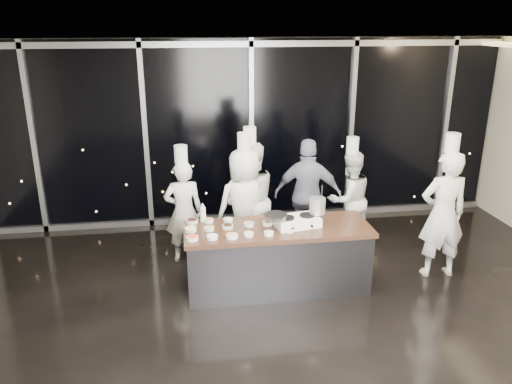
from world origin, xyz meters
TOP-DOWN VIEW (x-y plane):
  - ground at (0.00, 0.00)m, footprint 9.00×9.00m
  - room_shell at (0.18, 0.00)m, footprint 9.02×7.02m
  - window_wall at (0.00, 3.43)m, footprint 8.90×0.11m
  - demo_counter at (0.00, 0.90)m, footprint 2.46×0.86m
  - stove at (0.26, 0.90)m, footprint 0.63×0.45m
  - frying_pan at (-0.04, 0.87)m, footprint 0.54×0.35m
  - stock_pot at (0.55, 0.96)m, footprint 0.24×0.24m
  - prep_bowls at (-0.68, 0.89)m, footprint 1.40×0.72m
  - squeeze_bottle at (-0.96, 1.23)m, footprint 0.07×0.07m
  - chef_far_left at (-1.22, 1.93)m, footprint 0.59×0.40m
  - chef_left at (-0.33, 1.80)m, footprint 0.97×0.76m
  - chef_center at (-0.22, 1.98)m, footprint 1.03×0.91m
  - guest at (0.71, 2.08)m, footprint 1.13×0.71m
  - chef_right at (1.39, 2.10)m, footprint 0.88×0.77m
  - chef_side at (2.34, 0.94)m, footprint 0.68×0.45m

SIDE VIEW (x-z plane):
  - ground at x=0.00m, z-range 0.00..0.00m
  - demo_counter at x=0.00m, z-range 0.00..0.90m
  - chef_right at x=1.39m, z-range -0.10..1.68m
  - chef_far_left at x=-1.22m, z-range -0.09..1.70m
  - chef_left at x=-0.33m, z-range -0.10..1.87m
  - guest at x=0.71m, z-range 0.00..1.78m
  - chef_center at x=-0.22m, z-range -0.11..1.91m
  - prep_bowls at x=-0.68m, z-range 0.90..0.95m
  - chef_side at x=2.34m, z-range -0.10..1.97m
  - stove at x=0.26m, z-range 0.89..1.03m
  - squeeze_bottle at x=-0.96m, z-range 0.89..1.16m
  - frying_pan at x=-0.04m, z-range 1.04..1.09m
  - stock_pot at x=0.55m, z-range 1.04..1.25m
  - window_wall at x=0.00m, z-range 0.00..3.20m
  - room_shell at x=0.18m, z-range 0.64..3.85m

